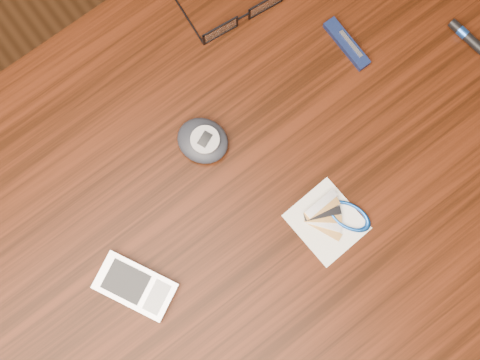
{
  "coord_description": "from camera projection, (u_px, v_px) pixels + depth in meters",
  "views": [
    {
      "loc": [
        -0.03,
        -0.09,
        1.53
      ],
      "look_at": [
        0.06,
        0.03,
        0.76
      ],
      "focal_mm": 45.0,
      "sensor_mm": 36.0,
      "label": 1
    }
  ],
  "objects": [
    {
      "name": "pocket_knife",
      "position": [
        347.0,
        44.0,
        0.82
      ],
      "size": [
        0.02,
        0.08,
        0.01
      ],
      "color": "#0D1D39",
      "rests_on": "desk"
    },
    {
      "name": "eyeglasses",
      "position": [
        240.0,
        14.0,
        0.83
      ],
      "size": [
        0.14,
        0.15,
        0.03
      ],
      "color": "black",
      "rests_on": "desk"
    },
    {
      "name": "notepad_keys",
      "position": [
        337.0,
        218.0,
        0.78
      ],
      "size": [
        0.1,
        0.09,
        0.01
      ],
      "color": "white",
      "rests_on": "desk"
    },
    {
      "name": "desk",
      "position": [
        221.0,
        234.0,
        0.88
      ],
      "size": [
        1.0,
        0.7,
        0.75
      ],
      "color": "#321308",
      "rests_on": "ground"
    },
    {
      "name": "pda_phone",
      "position": [
        135.0,
        286.0,
        0.76
      ],
      "size": [
        0.09,
        0.11,
        0.01
      ],
      "color": "#B2B2B7",
      "rests_on": "desk"
    },
    {
      "name": "ground",
      "position": [
        229.0,
        259.0,
        1.52
      ],
      "size": [
        3.8,
        3.8,
        0.0
      ],
      "primitive_type": "plane",
      "color": "#472814",
      "rests_on": "ground"
    },
    {
      "name": "pedometer",
      "position": [
        203.0,
        141.0,
        0.79
      ],
      "size": [
        0.08,
        0.09,
        0.03
      ],
      "color": "black",
      "rests_on": "desk"
    },
    {
      "name": "black_blue_pen",
      "position": [
        475.0,
        44.0,
        0.82
      ],
      "size": [
        0.02,
        0.1,
        0.01
      ],
      "color": "black",
      "rests_on": "desk"
    }
  ]
}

